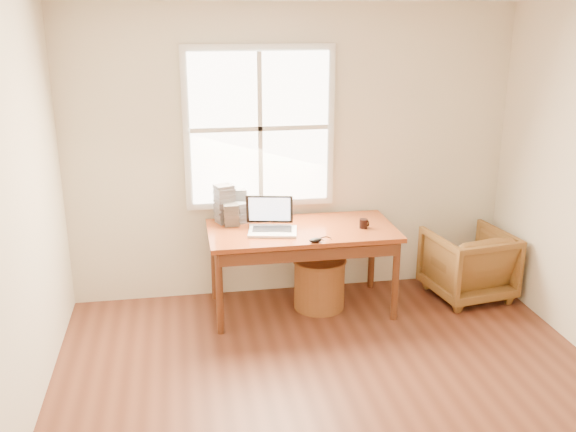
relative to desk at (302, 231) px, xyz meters
name	(u,v)px	position (x,y,z in m)	size (l,w,h in m)	color
room_shell	(352,227)	(-0.02, -1.64, 0.59)	(4.04, 4.54, 2.64)	brown
desk	(302,231)	(0.00, 0.00, 0.00)	(1.60, 0.80, 0.04)	brown
armchair	(468,264)	(1.55, 0.00, -0.41)	(0.68, 0.70, 0.63)	brown
wicker_stool	(319,284)	(0.16, 0.00, -0.51)	(0.44, 0.44, 0.44)	brown
laptop	(272,214)	(-0.26, -0.07, 0.18)	(0.44, 0.46, 0.33)	silver
mouse	(316,240)	(0.04, -0.35, 0.04)	(0.10, 0.06, 0.03)	black
coffee_mug	(363,224)	(0.52, -0.08, 0.06)	(0.07, 0.07, 0.08)	black
cd_stack_a	(239,204)	(-0.50, 0.36, 0.16)	(0.14, 0.12, 0.28)	#B5BCC2
cd_stack_b	(231,215)	(-0.59, 0.18, 0.12)	(0.13, 0.11, 0.19)	#25252A
cd_stack_c	(225,204)	(-0.63, 0.28, 0.19)	(0.15, 0.13, 0.34)	#92909C
cd_stack_d	(244,212)	(-0.47, 0.27, 0.11)	(0.14, 0.13, 0.18)	#A8ACB4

